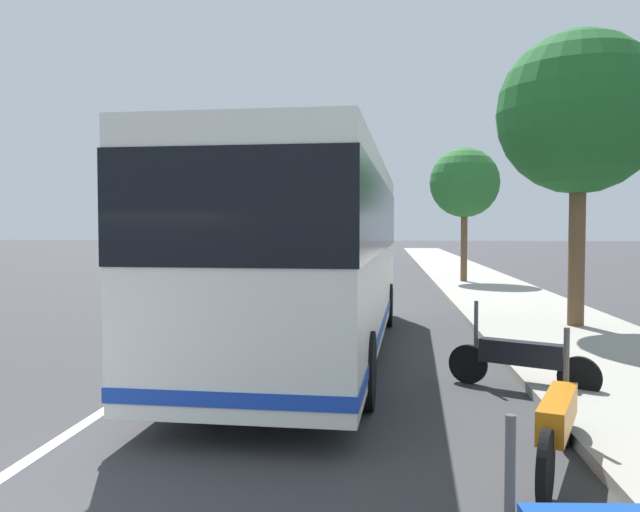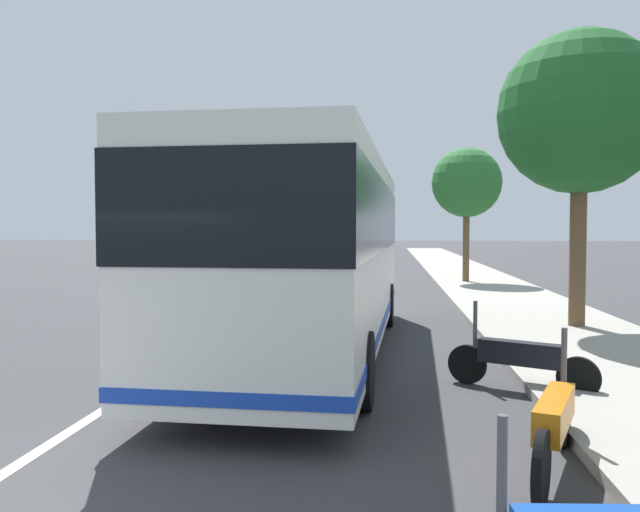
% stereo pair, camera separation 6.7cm
% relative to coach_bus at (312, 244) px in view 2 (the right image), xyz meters
% --- Properties ---
extents(sidewalk_curb, '(110.00, 3.60, 0.14)m').
position_rel_coach_bus_xyz_m(sidewalk_curb, '(1.84, -5.09, -1.94)').
color(sidewalk_curb, '#9E998E').
rests_on(sidewalk_curb, ground).
extents(lane_divider_line, '(110.00, 0.16, 0.01)m').
position_rel_coach_bus_xyz_m(lane_divider_line, '(1.84, 2.20, -2.01)').
color(lane_divider_line, silver).
rests_on(lane_divider_line, ground).
extents(coach_bus, '(11.06, 3.11, 3.46)m').
position_rel_coach_bus_xyz_m(coach_bus, '(0.00, 0.00, 0.00)').
color(coach_bus, silver).
rests_on(coach_bus, ground).
extents(motorcycle_far_end, '(2.22, 0.90, 1.27)m').
position_rel_coach_bus_xyz_m(motorcycle_far_end, '(-5.46, -2.95, -1.53)').
color(motorcycle_far_end, black).
rests_on(motorcycle_far_end, ground).
extents(motorcycle_mid_row, '(1.08, 1.93, 1.24)m').
position_rel_coach_bus_xyz_m(motorcycle_mid_row, '(-2.39, -3.23, -1.56)').
color(motorcycle_mid_row, black).
rests_on(motorcycle_mid_row, ground).
extents(car_far_distant, '(4.03, 1.89, 1.49)m').
position_rel_coach_bus_xyz_m(car_far_distant, '(37.13, 4.86, -1.31)').
color(car_far_distant, '#2D7238').
rests_on(car_far_distant, ground).
extents(car_ahead_same_lane, '(4.06, 2.12, 1.49)m').
position_rel_coach_bus_xyz_m(car_ahead_same_lane, '(22.69, 5.04, -1.30)').
color(car_ahead_same_lane, navy).
rests_on(car_ahead_same_lane, ground).
extents(car_behind_bus, '(4.27, 1.90, 1.54)m').
position_rel_coach_bus_xyz_m(car_behind_bus, '(29.40, 4.49, -1.27)').
color(car_behind_bus, '#2D7238').
rests_on(car_behind_bus, ground).
extents(car_oncoming, '(3.93, 1.79, 1.51)m').
position_rel_coach_bus_xyz_m(car_oncoming, '(28.62, -0.39, -1.30)').
color(car_oncoming, silver).
rests_on(car_oncoming, ground).
extents(roadside_tree_mid_block, '(3.56, 3.56, 6.60)m').
position_rel_coach_bus_xyz_m(roadside_tree_mid_block, '(3.05, -5.54, 2.79)').
color(roadside_tree_mid_block, brown).
rests_on(roadside_tree_mid_block, ground).
extents(roadside_tree_far_block, '(2.80, 2.80, 5.52)m').
position_rel_coach_bus_xyz_m(roadside_tree_far_block, '(14.83, -4.51, 2.09)').
color(roadside_tree_far_block, brown).
rests_on(roadside_tree_far_block, ground).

